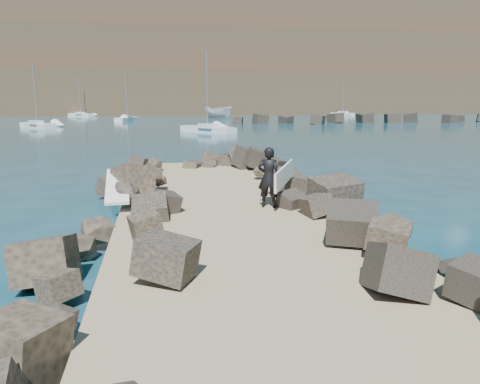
{
  "coord_description": "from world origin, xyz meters",
  "views": [
    {
      "loc": [
        -1.82,
        -11.7,
        3.68
      ],
      "look_at": [
        0.0,
        -1.0,
        1.5
      ],
      "focal_mm": 35.0,
      "sensor_mm": 36.0,
      "label": 1
    }
  ],
  "objects": [
    {
      "name": "riprap_right",
      "position": [
        2.9,
        -1.5,
        0.5
      ],
      "size": [
        2.6,
        22.0,
        1.0
      ],
      "primitive_type": "cube",
      "color": "black",
      "rests_on": "ground"
    },
    {
      "name": "sailboat_b",
      "position": [
        -7.0,
        66.52,
        0.35
      ],
      "size": [
        3.67,
        6.59,
        7.91
      ],
      "color": "silver",
      "rests_on": "ground"
    },
    {
      "name": "headland",
      "position": [
        10.0,
        160.0,
        16.0
      ],
      "size": [
        360.0,
        140.0,
        32.0
      ],
      "primitive_type": "cube",
      "color": "#2D4919",
      "rests_on": "ground"
    },
    {
      "name": "sailboat_a",
      "position": [
        -16.84,
        50.24,
        0.35
      ],
      "size": [
        5.4,
        6.23,
        8.21
      ],
      "color": "silver",
      "rests_on": "ground"
    },
    {
      "name": "ground",
      "position": [
        0.0,
        0.0,
        0.0
      ],
      "size": [
        800.0,
        800.0,
        0.0
      ],
      "primitive_type": "plane",
      "color": "#0F384C",
      "rests_on": "ground"
    },
    {
      "name": "breakwater_secondary",
      "position": [
        35.0,
        55.0,
        0.6
      ],
      "size": [
        52.0,
        4.0,
        1.2
      ],
      "primitive_type": "cube",
      "color": "black",
      "rests_on": "ground"
    },
    {
      "name": "sailboat_c",
      "position": [
        3.27,
        39.17,
        0.35
      ],
      "size": [
        5.72,
        6.83,
        8.83
      ],
      "color": "silver",
      "rests_on": "ground"
    },
    {
      "name": "headland_buildings",
      "position": [
        16.81,
        152.19,
        33.97
      ],
      "size": [
        137.5,
        30.5,
        5.0
      ],
      "color": "white",
      "rests_on": "headland"
    },
    {
      "name": "surfboard_resting",
      "position": [
        -3.11,
        2.23,
        1.04
      ],
      "size": [
        0.81,
        2.65,
        0.09
      ],
      "primitive_type": "cube",
      "rotation": [
        0.0,
        0.0,
        0.06
      ],
      "color": "white",
      "rests_on": "riprap_left"
    },
    {
      "name": "boat_imported",
      "position": [
        8.9,
        74.9,
        1.15
      ],
      "size": [
        6.01,
        5.56,
        2.3
      ],
      "primitive_type": "imported",
      "rotation": [
        0.0,
        0.0,
        0.87
      ],
      "color": "silver",
      "rests_on": "ground"
    },
    {
      "name": "surfer_with_board",
      "position": [
        1.25,
        1.09,
        1.48
      ],
      "size": [
        1.35,
        1.94,
        1.74
      ],
      "color": "black",
      "rests_on": "jetty"
    },
    {
      "name": "riprap_left",
      "position": [
        -2.9,
        -1.5,
        0.5
      ],
      "size": [
        2.6,
        22.0,
        1.0
      ],
      "primitive_type": "cube",
      "color": "black",
      "rests_on": "ground"
    },
    {
      "name": "sailboat_e",
      "position": [
        -17.48,
        87.62,
        0.35
      ],
      "size": [
        5.7,
        5.75,
        8.05
      ],
      "color": "silver",
      "rests_on": "ground"
    },
    {
      "name": "jetty",
      "position": [
        0.0,
        -2.0,
        0.3
      ],
      "size": [
        6.0,
        26.0,
        0.6
      ],
      "primitive_type": "cube",
      "color": "#8C7759",
      "rests_on": "ground"
    },
    {
      "name": "sailboat_f",
      "position": [
        36.48,
        83.49,
        0.35
      ],
      "size": [
        3.44,
        5.89,
        7.18
      ],
      "color": "silver",
      "rests_on": "ground"
    }
  ]
}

